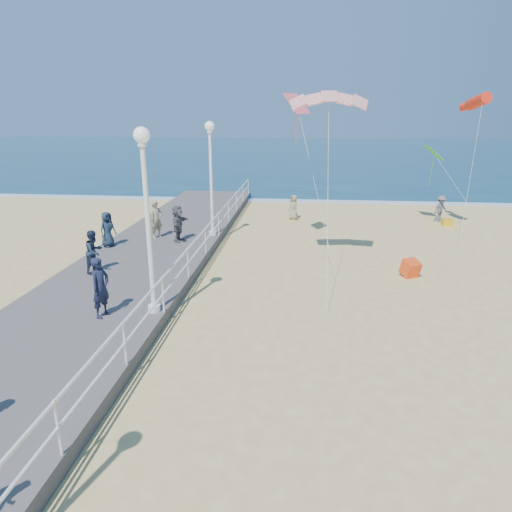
# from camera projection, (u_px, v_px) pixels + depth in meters

# --- Properties ---
(ground) EXTENTS (160.00, 160.00, 0.00)m
(ground) POSITION_uv_depth(u_px,v_px,m) (335.00, 332.00, 13.21)
(ground) COLOR #E4C577
(ground) RESTS_ON ground
(ocean) EXTENTS (160.00, 90.00, 0.05)m
(ocean) POSITION_uv_depth(u_px,v_px,m) (311.00, 152.00, 74.90)
(ocean) COLOR #0C344D
(ocean) RESTS_ON ground
(surf_line) EXTENTS (160.00, 1.20, 0.04)m
(surf_line) POSITION_uv_depth(u_px,v_px,m) (317.00, 201.00, 32.66)
(surf_line) COLOR white
(surf_line) RESTS_ON ground
(boardwalk) EXTENTS (5.00, 44.00, 0.40)m
(boardwalk) POSITION_uv_depth(u_px,v_px,m) (86.00, 314.00, 13.89)
(boardwalk) COLOR #625D59
(boardwalk) RESTS_ON ground
(railing) EXTENTS (0.05, 42.00, 0.55)m
(railing) POSITION_uv_depth(u_px,v_px,m) (162.00, 285.00, 13.34)
(railing) COLOR white
(railing) RESTS_ON boardwalk
(lamp_post_mid) EXTENTS (0.44, 0.44, 5.32)m
(lamp_post_mid) POSITION_uv_depth(u_px,v_px,m) (147.00, 203.00, 12.65)
(lamp_post_mid) COLOR white
(lamp_post_mid) RESTS_ON boardwalk
(lamp_post_far) EXTENTS (0.44, 0.44, 5.32)m
(lamp_post_far) POSITION_uv_depth(u_px,v_px,m) (211.00, 167.00, 21.19)
(lamp_post_far) COLOR white
(lamp_post_far) RESTS_ON boardwalk
(spectator_0) EXTENTS (0.59, 0.74, 1.78)m
(spectator_0) POSITION_uv_depth(u_px,v_px,m) (100.00, 287.00, 13.03)
(spectator_0) COLOR #171C34
(spectator_0) RESTS_ON boardwalk
(spectator_4) EXTENTS (0.81, 0.91, 1.56)m
(spectator_4) POSITION_uv_depth(u_px,v_px,m) (108.00, 229.00, 20.02)
(spectator_4) COLOR #1A293A
(spectator_4) RESTS_ON boardwalk
(spectator_5) EXTENTS (0.61, 1.59, 1.68)m
(spectator_5) POSITION_uv_depth(u_px,v_px,m) (178.00, 223.00, 20.85)
(spectator_5) COLOR #55565A
(spectator_5) RESTS_ON boardwalk
(spectator_6) EXTENTS (0.72, 0.77, 1.78)m
(spectator_6) POSITION_uv_depth(u_px,v_px,m) (156.00, 219.00, 21.40)
(spectator_6) COLOR gray
(spectator_6) RESTS_ON boardwalk
(spectator_7) EXTENTS (0.80, 0.91, 1.60)m
(spectator_7) POSITION_uv_depth(u_px,v_px,m) (94.00, 251.00, 16.75)
(spectator_7) COLOR #1B273D
(spectator_7) RESTS_ON boardwalk
(beach_walker_a) EXTENTS (1.15, 1.02, 1.54)m
(beach_walker_a) POSITION_uv_depth(u_px,v_px,m) (441.00, 209.00, 26.40)
(beach_walker_a) COLOR #5E5D63
(beach_walker_a) RESTS_ON ground
(beach_walker_c) EXTENTS (0.82, 0.86, 1.48)m
(beach_walker_c) POSITION_uv_depth(u_px,v_px,m) (294.00, 207.00, 26.96)
(beach_walker_c) COLOR gray
(beach_walker_c) RESTS_ON ground
(box_kite) EXTENTS (0.81, 0.88, 0.74)m
(box_kite) POSITION_uv_depth(u_px,v_px,m) (410.00, 270.00, 17.54)
(box_kite) COLOR red
(box_kite) RESTS_ON ground
(beach_chair_left) EXTENTS (0.55, 0.55, 0.40)m
(beach_chair_left) POSITION_uv_depth(u_px,v_px,m) (447.00, 222.00, 25.59)
(beach_chair_left) COLOR gold
(beach_chair_left) RESTS_ON ground
(kite_parafoil) EXTENTS (2.81, 0.94, 0.65)m
(kite_parafoil) POSITION_uv_depth(u_px,v_px,m) (329.00, 96.00, 16.09)
(kite_parafoil) COLOR red
(kite_windsock) EXTENTS (0.99, 2.60, 1.06)m
(kite_windsock) POSITION_uv_depth(u_px,v_px,m) (478.00, 101.00, 21.62)
(kite_windsock) COLOR red
(kite_diamond_pink) EXTENTS (1.21, 1.33, 0.86)m
(kite_diamond_pink) POSITION_uv_depth(u_px,v_px,m) (297.00, 104.00, 19.59)
(kite_diamond_pink) COLOR #FB5C66
(kite_diamond_green) EXTENTS (1.00, 1.24, 0.76)m
(kite_diamond_green) POSITION_uv_depth(u_px,v_px,m) (433.00, 153.00, 24.92)
(kite_diamond_green) COLOR green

